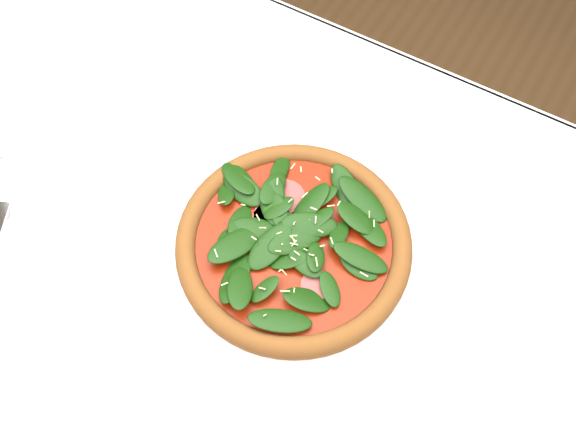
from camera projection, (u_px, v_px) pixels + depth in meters
The scene contains 4 objects.
ground at pixel (267, 406), 1.43m from camera, with size 6.00×6.00×0.00m, color brown.
dining_table at pixel (253, 292), 0.87m from camera, with size 1.21×0.81×0.75m.
plate at pixel (294, 248), 0.78m from camera, with size 0.33×0.33×0.01m.
pizza at pixel (294, 241), 0.76m from camera, with size 0.37×0.37×0.04m.
Camera 1 is at (0.21, -0.27, 1.45)m, focal length 40.00 mm.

